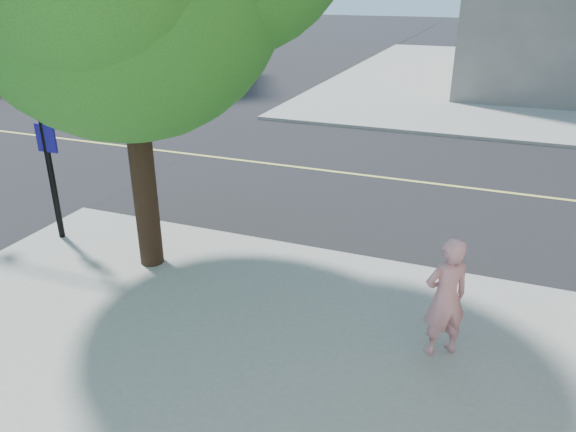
% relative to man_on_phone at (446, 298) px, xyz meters
% --- Properties ---
extents(ground, '(140.00, 140.00, 0.00)m').
position_rel_man_on_phone_xyz_m(ground, '(-6.63, 2.27, -0.93)').
color(ground, black).
rests_on(ground, ground).
extents(road_ew, '(140.00, 9.00, 0.01)m').
position_rel_man_on_phone_xyz_m(road_ew, '(-6.63, 6.77, -0.93)').
color(road_ew, black).
rests_on(road_ew, ground).
extents(sidewalk_nw, '(26.00, 25.00, 0.12)m').
position_rel_man_on_phone_xyz_m(sidewalk_nw, '(-29.63, 23.77, -0.87)').
color(sidewalk_nw, gray).
rests_on(sidewalk_nw, ground).
extents(man_on_phone, '(0.71, 0.66, 1.62)m').
position_rel_man_on_phone_xyz_m(man_on_phone, '(0.00, 0.00, 0.00)').
color(man_on_phone, '#D6888F').
rests_on(man_on_phone, sidewalk_se).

